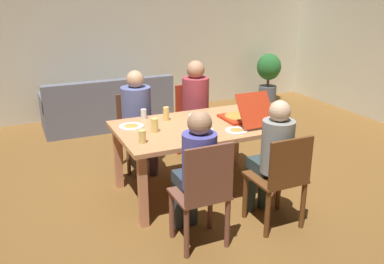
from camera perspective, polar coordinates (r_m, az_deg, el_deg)
The scene contains 22 objects.
ground_plane at distance 4.61m, azimuth 0.52°, elevation -8.08°, with size 20.00×20.00×0.00m, color brown.
back_wall at distance 7.30m, azimuth -10.79°, elevation 13.02°, with size 7.77×0.12×2.72m, color beige.
dining_table at distance 4.34m, azimuth 0.54°, elevation -0.21°, with size 1.65×1.06×0.76m.
chair_0 at distance 5.12m, azimuth -7.79°, elevation 0.56°, with size 0.41×0.41×0.90m.
person_0 at distance 4.94m, azimuth -7.48°, elevation 2.66°, with size 0.35×0.52×1.21m.
chair_1 at distance 3.83m, azimuth 12.11°, elevation -6.34°, with size 0.45×0.44×0.91m.
person_1 at distance 3.86m, azimuth 11.09°, elevation -2.70°, with size 0.29×0.48×1.20m.
chair_2 at distance 3.45m, azimuth 1.59°, elevation -8.43°, with size 0.44×0.39×0.97m.
person_2 at distance 3.49m, azimuth 0.58°, elevation -4.69°, with size 0.29×0.49×1.20m.
chair_3 at distance 5.38m, azimuth 0.12°, elevation 1.67°, with size 0.40×0.43×0.94m.
person_3 at distance 5.19m, azimuth 0.71°, elevation 4.06°, with size 0.34×0.50×1.28m.
pizza_box_0 at distance 4.49m, azimuth 7.00°, elevation 2.19°, with size 0.38×0.60×0.34m.
plate_0 at distance 4.31m, azimuth -8.36°, elevation 0.83°, with size 0.25×0.25×0.03m.
plate_1 at distance 4.15m, azimuth 1.17°, elevation 0.24°, with size 0.26×0.26×0.01m.
plate_2 at distance 4.62m, azimuth 0.89°, elevation 2.32°, with size 0.22×0.22×0.03m.
plate_3 at distance 4.16m, azimuth 6.13°, elevation 0.25°, with size 0.22×0.22×0.03m.
drinking_glass_0 at distance 4.11m, azimuth -5.18°, elevation 0.94°, with size 0.07×0.07×0.14m, color #DEC967.
drinking_glass_1 at distance 3.84m, azimuth -6.86°, elevation -0.63°, with size 0.07×0.07×0.12m, color #DCC065.
drinking_glass_2 at distance 4.46m, azimuth -3.58°, elevation 2.52°, with size 0.06×0.06×0.15m, color #E4C262.
drinking_glass_3 at distance 4.55m, azimuth -6.67°, elevation 2.49°, with size 0.06×0.06×0.11m, color silver.
couch at distance 6.71m, azimuth -11.50°, elevation 3.05°, with size 1.98×0.79×0.81m.
potted_plant at distance 8.21m, azimuth 10.50°, elevation 7.95°, with size 0.46×0.46×0.92m.
Camera 1 is at (-1.72, -3.71, 2.13)m, focal length 38.73 mm.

